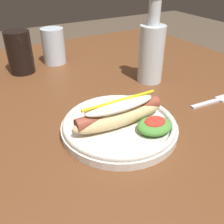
{
  "coord_description": "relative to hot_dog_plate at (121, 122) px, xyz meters",
  "views": [
    {
      "loc": [
        -0.22,
        -0.59,
        1.05
      ],
      "look_at": [
        0.01,
        -0.18,
        0.77
      ],
      "focal_mm": 41.67,
      "sensor_mm": 36.0,
      "label": 1
    }
  ],
  "objects": [
    {
      "name": "glass_bottle",
      "position": [
        0.21,
        0.18,
        0.07
      ],
      "size": [
        0.07,
        0.07,
        0.24
      ],
      "color": "silver",
      "rests_on": "dining_table"
    },
    {
      "name": "hot_dog_plate",
      "position": [
        0.0,
        0.0,
        0.0
      ],
      "size": [
        0.24,
        0.24,
        0.08
      ],
      "color": "silver",
      "rests_on": "dining_table"
    },
    {
      "name": "fork",
      "position": [
        0.27,
        -0.01,
        -0.02
      ],
      "size": [
        0.12,
        0.03,
        0.0
      ],
      "rotation": [
        0.0,
        0.0,
        -0.06
      ],
      "color": "silver",
      "rests_on": "dining_table"
    },
    {
      "name": "water_cup",
      "position": [
        0.02,
        0.45,
        0.03
      ],
      "size": [
        0.07,
        0.07,
        0.11
      ],
      "primitive_type": "cylinder",
      "color": "silver",
      "rests_on": "dining_table"
    },
    {
      "name": "dining_table",
      "position": [
        -0.02,
        0.22,
        -0.12
      ],
      "size": [
        1.21,
        0.97,
        0.74
      ],
      "color": "brown",
      "rests_on": "ground_plane"
    },
    {
      "name": "soda_cup",
      "position": [
        -0.1,
        0.42,
        0.04
      ],
      "size": [
        0.08,
        0.08,
        0.13
      ],
      "primitive_type": "cylinder",
      "color": "black",
      "rests_on": "dining_table"
    }
  ]
}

